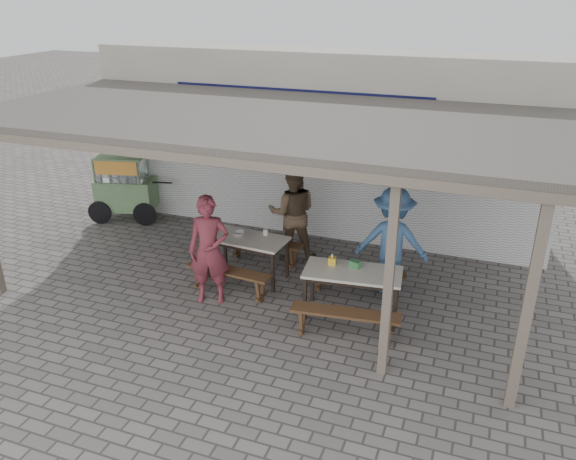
# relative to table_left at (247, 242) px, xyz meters

# --- Properties ---
(ground) EXTENTS (60.00, 60.00, 0.00)m
(ground) POSITION_rel_table_left_xyz_m (0.31, -0.85, -0.67)
(ground) COLOR slate
(ground) RESTS_ON ground
(back_wall) EXTENTS (9.00, 1.28, 3.50)m
(back_wall) POSITION_rel_table_left_xyz_m (0.31, 2.73, 1.05)
(back_wall) COLOR #BAB6A7
(back_wall) RESTS_ON ground
(warung_roof) EXTENTS (9.00, 4.21, 2.81)m
(warung_roof) POSITION_rel_table_left_xyz_m (0.33, 0.05, 2.05)
(warung_roof) COLOR #4F4A44
(warung_roof) RESTS_ON ground
(table_left) EXTENTS (1.37, 0.76, 0.75)m
(table_left) POSITION_rel_table_left_xyz_m (0.00, 0.00, 0.00)
(table_left) COLOR silver
(table_left) RESTS_ON ground
(bench_left_street) EXTENTS (1.44, 0.38, 0.45)m
(bench_left_street) POSITION_rel_table_left_xyz_m (-0.05, -0.63, -0.33)
(bench_left_street) COLOR brown
(bench_left_street) RESTS_ON ground
(bench_left_wall) EXTENTS (1.44, 0.38, 0.45)m
(bench_left_wall) POSITION_rel_table_left_xyz_m (0.05, 0.63, -0.33)
(bench_left_wall) COLOR brown
(bench_left_wall) RESTS_ON ground
(table_right) EXTENTS (1.49, 0.84, 0.75)m
(table_right) POSITION_rel_table_left_xyz_m (1.95, -0.56, 0.00)
(table_right) COLOR silver
(table_right) RESTS_ON ground
(bench_right_street) EXTENTS (1.55, 0.45, 0.45)m
(bench_right_street) POSITION_rel_table_left_xyz_m (2.02, -1.21, -0.33)
(bench_right_street) COLOR brown
(bench_right_street) RESTS_ON ground
(bench_right_wall) EXTENTS (1.55, 0.45, 0.45)m
(bench_right_wall) POSITION_rel_table_left_xyz_m (1.87, 0.09, -0.33)
(bench_right_wall) COLOR brown
(bench_right_wall) RESTS_ON ground
(vendor_cart) EXTENTS (1.64, 0.97, 1.38)m
(vendor_cart) POSITION_rel_table_left_xyz_m (-3.50, 1.54, 0.08)
(vendor_cart) COLOR #6E9563
(vendor_cart) RESTS_ON ground
(patron_street_side) EXTENTS (0.73, 0.59, 1.74)m
(patron_street_side) POSITION_rel_table_left_xyz_m (-0.23, -0.88, 0.20)
(patron_street_side) COLOR maroon
(patron_street_side) RESTS_ON ground
(patron_wall_side) EXTENTS (1.04, 0.92, 1.79)m
(patron_wall_side) POSITION_rel_table_left_xyz_m (0.46, 0.96, 0.23)
(patron_wall_side) COLOR brown
(patron_wall_side) RESTS_ON ground
(patron_right_table) EXTENTS (1.20, 0.77, 1.76)m
(patron_right_table) POSITION_rel_table_left_xyz_m (2.34, 0.40, 0.21)
(patron_right_table) COLOR #3E6392
(patron_right_table) RESTS_ON ground
(tissue_box) EXTENTS (0.13, 0.13, 0.11)m
(tissue_box) POSITION_rel_table_left_xyz_m (1.60, -0.45, 0.14)
(tissue_box) COLOR yellow
(tissue_box) RESTS_ON table_right
(donation_box) EXTENTS (0.19, 0.16, 0.11)m
(donation_box) POSITION_rel_table_left_xyz_m (1.95, -0.43, 0.13)
(donation_box) COLOR #377D44
(donation_box) RESTS_ON table_right
(condiment_jar) EXTENTS (0.09, 0.09, 0.10)m
(condiment_jar) POSITION_rel_table_left_xyz_m (0.25, 0.22, 0.13)
(condiment_jar) COLOR silver
(condiment_jar) RESTS_ON table_left
(condiment_bowl) EXTENTS (0.25, 0.25, 0.05)m
(condiment_bowl) POSITION_rel_table_left_xyz_m (-0.17, 0.06, 0.10)
(condiment_bowl) COLOR silver
(condiment_bowl) RESTS_ON table_left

